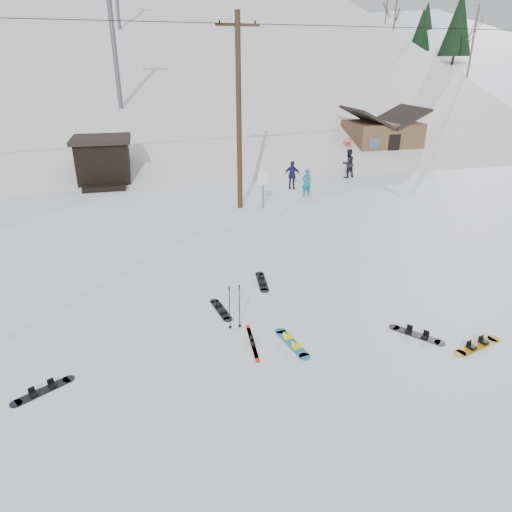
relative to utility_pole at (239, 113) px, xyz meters
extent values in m
plane|color=white|center=(-2.00, -14.00, -4.68)|extent=(200.00, 200.00, 0.00)
cube|color=silver|center=(-2.00, 41.00, -16.68)|extent=(60.00, 85.24, 65.97)
cube|color=white|center=(36.00, 36.00, -15.68)|extent=(45.66, 93.98, 54.59)
cylinder|color=#3A2819|center=(0.00, 0.00, -0.18)|extent=(0.26, 0.26, 9.00)
cube|color=#3A2819|center=(0.00, 0.00, 3.72)|extent=(2.00, 0.12, 0.12)
cylinder|color=black|center=(0.00, 0.00, 3.84)|extent=(0.08, 0.08, 0.12)
cylinder|color=#595B60|center=(1.10, -0.40, -3.78)|extent=(0.07, 0.07, 1.80)
cube|color=white|center=(1.10, -0.44, -3.13)|extent=(0.50, 0.04, 0.60)
cube|color=black|center=(-7.00, 7.00, -3.43)|extent=(3.00, 3.00, 2.50)
cube|color=black|center=(-7.00, 7.00, -2.06)|extent=(3.40, 3.40, 0.25)
cube|color=black|center=(-7.00, 5.20, -4.53)|extent=(2.40, 1.20, 0.30)
cylinder|color=#595B60|center=(-6.00, 16.00, 2.57)|extent=(0.36, 0.36, 8.00)
cube|color=brown|center=(13.00, 10.00, -3.33)|extent=(5.00, 4.00, 2.70)
cube|color=black|center=(11.65, 10.00, -1.63)|extent=(2.69, 4.40, 1.43)
cube|color=black|center=(14.35, 10.00, -1.63)|extent=(2.69, 4.40, 1.43)
cube|color=black|center=(13.00, 7.98, -3.58)|extent=(0.90, 0.06, 1.90)
cube|color=#1C7BB9|center=(-1.13, -12.32, -4.67)|extent=(0.57, 1.36, 0.03)
cylinder|color=#1C7BB9|center=(-1.27, -11.68, -4.67)|extent=(0.30, 0.30, 0.03)
cylinder|color=#1C7BB9|center=(-0.99, -12.97, -4.67)|extent=(0.30, 0.30, 0.03)
cube|color=#DDF00C|center=(-1.18, -12.09, -4.61)|extent=(0.25, 0.20, 0.09)
cube|color=#DDF00C|center=(-1.08, -12.56, -4.61)|extent=(0.25, 0.20, 0.09)
cube|color=red|center=(-2.16, -12.13, -4.67)|extent=(0.21, 1.61, 0.02)
cube|color=black|center=(-2.16, -12.13, -4.62)|extent=(0.10, 0.29, 0.07)
cube|color=red|center=(-2.15, -11.96, -4.67)|extent=(0.21, 1.61, 0.02)
cube|color=black|center=(-2.15, -11.96, -4.62)|extent=(0.10, 0.29, 0.07)
cylinder|color=black|center=(-2.61, -11.22, -4.02)|extent=(0.03, 0.03, 1.32)
cylinder|color=black|center=(-2.61, -11.22, -4.61)|extent=(0.10, 0.10, 0.01)
cylinder|color=black|center=(-2.61, -11.22, -3.38)|extent=(0.04, 0.04, 0.12)
cylinder|color=black|center=(-2.33, -11.22, -4.02)|extent=(0.03, 0.03, 1.32)
cylinder|color=black|center=(-2.33, -11.22, -4.61)|extent=(0.10, 0.10, 0.01)
cylinder|color=black|center=(-2.33, -11.22, -3.38)|extent=(0.04, 0.04, 0.12)
cube|color=black|center=(-7.27, -12.81, -4.67)|extent=(1.16, 0.85, 0.02)
cylinder|color=black|center=(-6.76, -12.50, -4.67)|extent=(0.27, 0.27, 0.02)
cylinder|color=black|center=(-7.78, -13.12, -4.67)|extent=(0.27, 0.27, 0.02)
cube|color=black|center=(-7.08, -12.70, -4.62)|extent=(0.23, 0.24, 0.08)
cube|color=black|center=(-7.45, -12.92, -4.62)|extent=(0.23, 0.24, 0.08)
cube|color=black|center=(-2.69, -10.13, -4.67)|extent=(0.49, 1.24, 0.02)
cylinder|color=black|center=(-2.80, -9.53, -4.67)|extent=(0.28, 0.28, 0.02)
cylinder|color=black|center=(-2.58, -10.72, -4.67)|extent=(0.28, 0.28, 0.02)
cube|color=black|center=(-2.73, -9.91, -4.62)|extent=(0.22, 0.18, 0.08)
cube|color=black|center=(-2.65, -10.34, -4.62)|extent=(0.22, 0.18, 0.08)
cube|color=black|center=(2.34, -12.74, -4.67)|extent=(1.03, 1.17, 0.03)
cylinder|color=black|center=(2.74, -13.23, -4.67)|extent=(0.29, 0.29, 0.03)
cylinder|color=black|center=(1.94, -12.25, -4.67)|extent=(0.29, 0.29, 0.03)
cube|color=black|center=(2.49, -12.92, -4.61)|extent=(0.26, 0.25, 0.08)
cube|color=black|center=(2.20, -12.56, -4.61)|extent=(0.26, 0.25, 0.08)
cube|color=#C58B15|center=(3.61, -13.60, -4.67)|extent=(1.40, 0.67, 0.03)
cylinder|color=#C58B15|center=(4.27, -13.41, -4.67)|extent=(0.31, 0.31, 0.03)
cylinder|color=#C58B15|center=(2.96, -13.78, -4.67)|extent=(0.31, 0.31, 0.03)
cube|color=black|center=(3.85, -13.53, -4.61)|extent=(0.22, 0.26, 0.09)
cube|color=black|center=(3.38, -13.66, -4.61)|extent=(0.22, 0.26, 0.09)
cube|color=black|center=(-1.01, -8.58, -4.67)|extent=(0.44, 1.32, 0.03)
cylinder|color=black|center=(-0.94, -7.93, -4.67)|extent=(0.30, 0.30, 0.03)
cylinder|color=black|center=(-1.08, -9.22, -4.67)|extent=(0.30, 0.30, 0.03)
cube|color=black|center=(-0.99, -8.34, -4.61)|extent=(0.23, 0.18, 0.09)
cube|color=black|center=(-1.04, -8.81, -4.61)|extent=(0.23, 0.18, 0.09)
imported|color=#0D6986|center=(3.96, 1.15, -3.92)|extent=(0.58, 0.41, 1.52)
imported|color=black|center=(8.00, 4.71, -3.78)|extent=(1.01, 0.87, 1.80)
imported|color=#F45666|center=(9.72, 8.79, -3.77)|extent=(1.35, 1.21, 1.82)
imported|color=#1E1B44|center=(3.68, 2.79, -3.86)|extent=(1.04, 0.81, 1.65)
camera|label=1|loc=(-4.47, -22.09, 2.34)|focal=32.00mm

